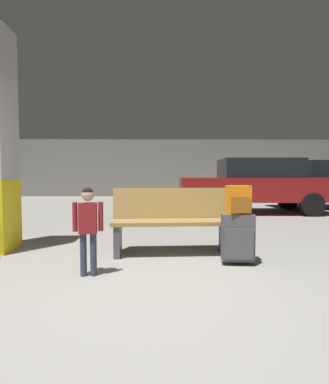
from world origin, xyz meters
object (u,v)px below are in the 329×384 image
at_px(suitcase, 238,238).
at_px(child, 88,222).
at_px(bench, 172,221).
at_px(backpack_bright, 238,200).
at_px(parked_car_near, 254,184).

height_order(suitcase, child, child).
relative_size(bench, child, 1.73).
relative_size(backpack_bright, parked_car_near, 0.08).
relative_size(suitcase, backpack_bright, 1.78).
xyz_separation_m(suitcase, backpack_bright, (0.00, -0.00, 0.45)).
bearing_deg(backpack_bright, bench, 145.52).
height_order(bench, parked_car_near, parked_car_near).
relative_size(bench, backpack_bright, 4.77).
xyz_separation_m(bench, backpack_bright, (0.77, -0.53, 0.33)).
relative_size(suitcase, parked_car_near, 0.15).
distance_m(suitcase, child, 1.76).
distance_m(child, parked_car_near, 6.49).
height_order(bench, child, child).
bearing_deg(backpack_bright, parked_car_near, 71.11).
relative_size(backpack_bright, child, 0.36).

